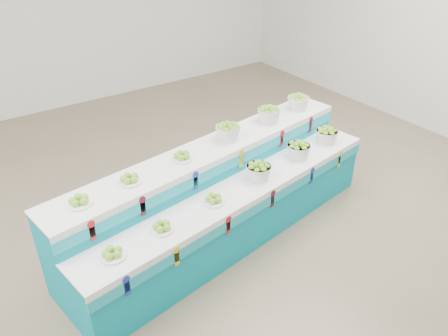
{
  "coord_description": "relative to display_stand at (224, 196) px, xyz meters",
  "views": [
    {
      "loc": [
        -1.75,
        -3.15,
        3.35
      ],
      "look_at": [
        0.61,
        0.23,
        0.87
      ],
      "focal_mm": 35.84,
      "sensor_mm": 36.0,
      "label": 1
    }
  ],
  "objects": [
    {
      "name": "basket_lower_right",
      "position": [
        1.56,
        -0.01,
        0.31
      ],
      "size": [
        0.32,
        0.32,
        0.21
      ],
      "primitive_type": null,
      "rotation": [
        0.0,
        0.0,
        0.15
      ],
      "color": "silver",
      "rests_on": "display_stand"
    },
    {
      "name": "plate_upper_right",
      "position": [
        -0.4,
        0.18,
        0.56
      ],
      "size": [
        0.26,
        0.26,
        0.09
      ],
      "primitive_type": "cylinder",
      "rotation": [
        0.0,
        0.0,
        0.15
      ],
      "color": "white",
      "rests_on": "display_stand"
    },
    {
      "name": "plate_lower_mid",
      "position": [
        -0.97,
        -0.39,
        0.26
      ],
      "size": [
        0.26,
        0.26,
        0.09
      ],
      "primitive_type": "cylinder",
      "rotation": [
        0.0,
        0.0,
        0.15
      ],
      "color": "white",
      "rests_on": "display_stand"
    },
    {
      "name": "ground",
      "position": [
        -0.61,
        -0.23,
        -0.51
      ],
      "size": [
        10.0,
        10.0,
        0.0
      ],
      "primitive_type": "plane",
      "color": "brown",
      "rests_on": "ground"
    },
    {
      "name": "basket_upper_left",
      "position": [
        0.25,
        0.28,
        0.61
      ],
      "size": [
        0.32,
        0.32,
        0.21
      ],
      "primitive_type": null,
      "rotation": [
        0.0,
        0.0,
        0.15
      ],
      "color": "silver",
      "rests_on": "display_stand"
    },
    {
      "name": "display_stand",
      "position": [
        0.0,
        0.0,
        0.0
      ],
      "size": [
        4.01,
        1.58,
        1.02
      ],
      "primitive_type": null,
      "rotation": [
        0.0,
        0.0,
        0.15
      ],
      "color": "#068DA5",
      "rests_on": "ground"
    },
    {
      "name": "basket_lower_mid",
      "position": [
        1.01,
        -0.09,
        0.31
      ],
      "size": [
        0.32,
        0.32,
        0.21
      ],
      "primitive_type": null,
      "rotation": [
        0.0,
        0.0,
        0.15
      ],
      "color": "silver",
      "rests_on": "display_stand"
    },
    {
      "name": "plate_lower_left",
      "position": [
        -1.49,
        -0.47,
        0.26
      ],
      "size": [
        0.26,
        0.26,
        0.09
      ],
      "primitive_type": "cylinder",
      "rotation": [
        0.0,
        0.0,
        0.15
      ],
      "color": "white",
      "rests_on": "display_stand"
    },
    {
      "name": "basket_upper_mid",
      "position": [
        0.93,
        0.38,
        0.61
      ],
      "size": [
        0.32,
        0.32,
        0.21
      ],
      "primitive_type": null,
      "rotation": [
        0.0,
        0.0,
        0.15
      ],
      "color": "silver",
      "rests_on": "display_stand"
    },
    {
      "name": "basket_upper_right",
      "position": [
        1.49,
        0.47,
        0.61
      ],
      "size": [
        0.32,
        0.32,
        0.21
      ],
      "primitive_type": null,
      "rotation": [
        0.0,
        0.0,
        0.15
      ],
      "color": "silver",
      "rests_on": "display_stand"
    },
    {
      "name": "plate_upper_left",
      "position": [
        -1.56,
        0.01,
        0.56
      ],
      "size": [
        0.26,
        0.26,
        0.09
      ],
      "primitive_type": "cylinder",
      "rotation": [
        0.0,
        0.0,
        0.15
      ],
      "color": "white",
      "rests_on": "display_stand"
    },
    {
      "name": "basket_lower_left",
      "position": [
        0.32,
        -0.2,
        0.31
      ],
      "size": [
        0.32,
        0.32,
        0.21
      ],
      "primitive_type": null,
      "rotation": [
        0.0,
        0.0,
        0.15
      ],
      "color": "silver",
      "rests_on": "display_stand"
    },
    {
      "name": "plate_upper_mid",
      "position": [
        -1.04,
        0.09,
        0.56
      ],
      "size": [
        0.26,
        0.26,
        0.09
      ],
      "primitive_type": "cylinder",
      "rotation": [
        0.0,
        0.0,
        0.15
      ],
      "color": "white",
      "rests_on": "display_stand"
    },
    {
      "name": "plate_lower_right",
      "position": [
        -0.33,
        -0.29,
        0.26
      ],
      "size": [
        0.26,
        0.26,
        0.09
      ],
      "primitive_type": "cylinder",
      "rotation": [
        0.0,
        0.0,
        0.15
      ],
      "color": "white",
      "rests_on": "display_stand"
    }
  ]
}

